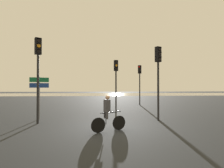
{
  "coord_description": "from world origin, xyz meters",
  "views": [
    {
      "loc": [
        -0.44,
        -8.61,
        2.0
      ],
      "look_at": [
        0.5,
        5.0,
        2.2
      ],
      "focal_mm": 28.0,
      "sensor_mm": 36.0,
      "label": 1
    }
  ],
  "objects_px": {
    "direction_sign_post": "(39,90)",
    "cyclist": "(108,113)",
    "traffic_light_near_left": "(38,64)",
    "traffic_light_center": "(116,75)",
    "traffic_light_far_right": "(140,77)",
    "traffic_light_near_right": "(158,69)"
  },
  "relations": [
    {
      "from": "traffic_light_center",
      "to": "cyclist",
      "type": "height_order",
      "value": "traffic_light_center"
    },
    {
      "from": "traffic_light_center",
      "to": "cyclist",
      "type": "bearing_deg",
      "value": 71.25
    },
    {
      "from": "traffic_light_near_left",
      "to": "traffic_light_center",
      "type": "bearing_deg",
      "value": -168.76
    },
    {
      "from": "traffic_light_near_left",
      "to": "cyclist",
      "type": "xyz_separation_m",
      "value": [
        3.69,
        -1.9,
        -2.39
      ]
    },
    {
      "from": "direction_sign_post",
      "to": "traffic_light_near_right",
      "type": "bearing_deg",
      "value": 148.28
    },
    {
      "from": "traffic_light_near_left",
      "to": "traffic_light_near_right",
      "type": "relative_size",
      "value": 1.06
    },
    {
      "from": "traffic_light_center",
      "to": "direction_sign_post",
      "type": "relative_size",
      "value": 1.62
    },
    {
      "from": "traffic_light_far_right",
      "to": "traffic_light_center",
      "type": "distance_m",
      "value": 5.21
    },
    {
      "from": "traffic_light_near_right",
      "to": "cyclist",
      "type": "bearing_deg",
      "value": 9.69
    },
    {
      "from": "direction_sign_post",
      "to": "cyclist",
      "type": "relative_size",
      "value": 1.6
    },
    {
      "from": "traffic_light_near_right",
      "to": "cyclist",
      "type": "xyz_separation_m",
      "value": [
        -3.1,
        -2.34,
        -2.22
      ]
    },
    {
      "from": "traffic_light_center",
      "to": "cyclist",
      "type": "relative_size",
      "value": 2.59
    },
    {
      "from": "traffic_light_near_right",
      "to": "traffic_light_far_right",
      "type": "relative_size",
      "value": 1.01
    },
    {
      "from": "traffic_light_near_right",
      "to": "traffic_light_far_right",
      "type": "distance_m",
      "value": 8.65
    },
    {
      "from": "traffic_light_far_right",
      "to": "direction_sign_post",
      "type": "xyz_separation_m",
      "value": [
        -7.99,
        -7.86,
        -1.21
      ]
    },
    {
      "from": "traffic_light_near_left",
      "to": "cyclist",
      "type": "bearing_deg",
      "value": 118.4
    },
    {
      "from": "cyclist",
      "to": "traffic_light_near_left",
      "type": "bearing_deg",
      "value": -142.26
    },
    {
      "from": "direction_sign_post",
      "to": "cyclist",
      "type": "distance_m",
      "value": 5.17
    },
    {
      "from": "traffic_light_near_left",
      "to": "traffic_light_far_right",
      "type": "distance_m",
      "value": 11.86
    },
    {
      "from": "traffic_light_near_right",
      "to": "cyclist",
      "type": "height_order",
      "value": "traffic_light_near_right"
    },
    {
      "from": "traffic_light_near_left",
      "to": "traffic_light_center",
      "type": "xyz_separation_m",
      "value": [
        4.68,
        4.78,
        -0.28
      ]
    },
    {
      "from": "traffic_light_near_right",
      "to": "direction_sign_post",
      "type": "distance_m",
      "value": 7.27
    }
  ]
}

